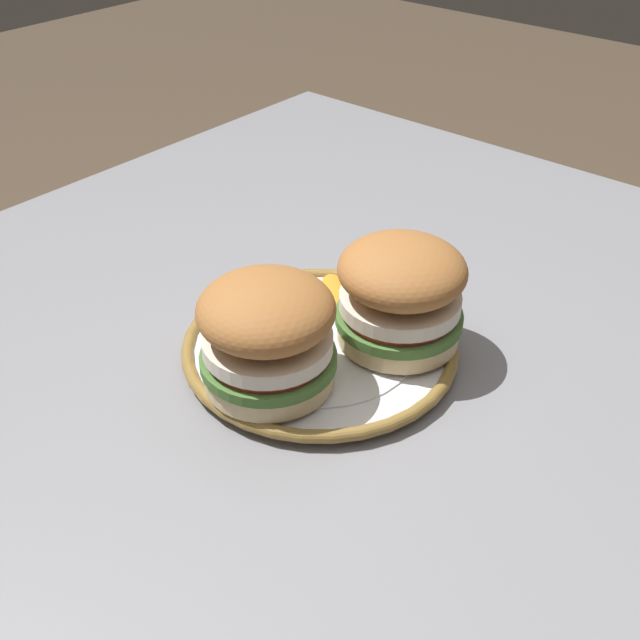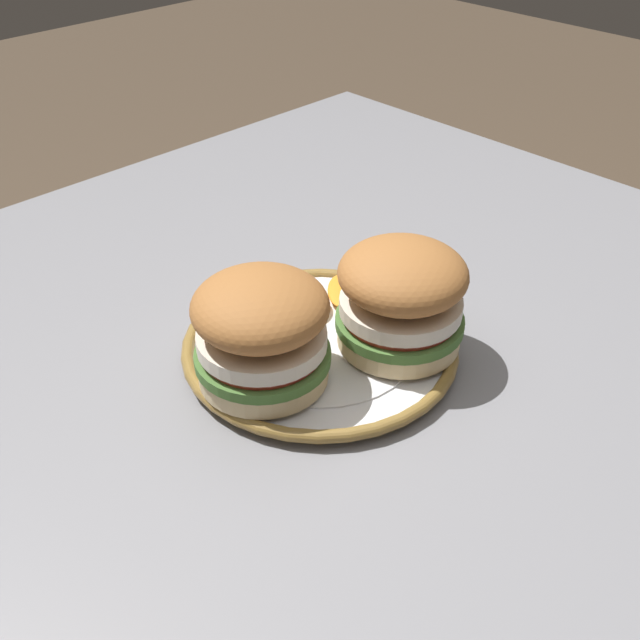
# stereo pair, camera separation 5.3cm
# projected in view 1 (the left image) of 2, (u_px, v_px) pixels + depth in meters

# --- Properties ---
(dining_table) EXTENTS (1.12, 0.97, 0.77)m
(dining_table) POSITION_uv_depth(u_px,v_px,m) (306.00, 436.00, 0.80)
(dining_table) COLOR gray
(dining_table) RESTS_ON ground
(dinner_plate) EXTENTS (0.26, 0.26, 0.02)m
(dinner_plate) POSITION_uv_depth(u_px,v_px,m) (320.00, 346.00, 0.72)
(dinner_plate) COLOR white
(dinner_plate) RESTS_ON dining_table
(sandwich_half_left) EXTENTS (0.15, 0.15, 0.10)m
(sandwich_half_left) POSITION_uv_depth(u_px,v_px,m) (401.00, 292.00, 0.69)
(sandwich_half_left) COLOR beige
(sandwich_half_left) RESTS_ON dinner_plate
(sandwich_half_right) EXTENTS (0.14, 0.14, 0.10)m
(sandwich_half_right) POSITION_uv_depth(u_px,v_px,m) (267.00, 333.00, 0.64)
(sandwich_half_right) COLOR beige
(sandwich_half_right) RESTS_ON dinner_plate
(orange_peel_curled) EXTENTS (0.08, 0.08, 0.01)m
(orange_peel_curled) POSITION_uv_depth(u_px,v_px,m) (294.00, 306.00, 0.76)
(orange_peel_curled) COLOR orange
(orange_peel_curled) RESTS_ON dinner_plate
(orange_peel_strip_long) EXTENTS (0.06, 0.06, 0.01)m
(orange_peel_strip_long) POSITION_uv_depth(u_px,v_px,m) (333.00, 289.00, 0.78)
(orange_peel_strip_long) COLOR orange
(orange_peel_strip_long) RESTS_ON dinner_plate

